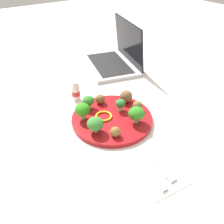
{
  "coord_description": "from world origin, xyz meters",
  "views": [
    {
      "loc": [
        0.53,
        -0.36,
        0.5
      ],
      "look_at": [
        0.0,
        0.0,
        0.04
      ],
      "focal_mm": 37.3,
      "sensor_mm": 36.0,
      "label": 1
    }
  ],
  "objects_px": {
    "broccoli_floret_mid_left": "(88,101)",
    "fork": "(161,167)",
    "meatball_far_rim": "(100,99)",
    "pepper_ring_far_rim": "(104,116)",
    "knife": "(150,172)",
    "broccoli_floret_mid_right": "(120,104)",
    "napkin": "(153,169)",
    "laptop": "(115,58)",
    "broccoli_floret_front_left": "(136,114)",
    "meatball_near_rim": "(126,96)",
    "meatball_front_right": "(115,132)",
    "meatball_center": "(138,106)",
    "broccoli_floret_center": "(95,124)",
    "broccoli_floret_near_rim": "(82,110)",
    "plate": "(112,118)",
    "yogurt_bottle": "(76,92)"
  },
  "relations": [
    {
      "from": "broccoli_floret_mid_right",
      "to": "meatball_far_rim",
      "type": "xyz_separation_m",
      "value": [
        -0.08,
        -0.03,
        -0.01
      ]
    },
    {
      "from": "fork",
      "to": "meatball_front_right",
      "type": "bearing_deg",
      "value": -168.33
    },
    {
      "from": "meatball_center",
      "to": "laptop",
      "type": "height_order",
      "value": "laptop"
    },
    {
      "from": "broccoli_floret_mid_left",
      "to": "fork",
      "type": "relative_size",
      "value": 0.41
    },
    {
      "from": "broccoli_floret_center",
      "to": "napkin",
      "type": "xyz_separation_m",
      "value": [
        0.21,
        0.06,
        -0.04
      ]
    },
    {
      "from": "plate",
      "to": "meatball_front_right",
      "type": "distance_m",
      "value": 0.1
    },
    {
      "from": "broccoli_floret_mid_right",
      "to": "knife",
      "type": "xyz_separation_m",
      "value": [
        0.27,
        -0.09,
        -0.04
      ]
    },
    {
      "from": "broccoli_floret_mid_right",
      "to": "yogurt_bottle",
      "type": "height_order",
      "value": "yogurt_bottle"
    },
    {
      "from": "broccoli_floret_center",
      "to": "meatball_far_rim",
      "type": "xyz_separation_m",
      "value": [
        -0.13,
        0.1,
        -0.01
      ]
    },
    {
      "from": "napkin",
      "to": "plate",
      "type": "bearing_deg",
      "value": 173.1
    },
    {
      "from": "meatball_center",
      "to": "pepper_ring_far_rim",
      "type": "height_order",
      "value": "meatball_center"
    },
    {
      "from": "meatball_front_right",
      "to": "plate",
      "type": "bearing_deg",
      "value": 151.76
    },
    {
      "from": "broccoli_floret_mid_left",
      "to": "meatball_far_rim",
      "type": "height_order",
      "value": "broccoli_floret_mid_left"
    },
    {
      "from": "pepper_ring_far_rim",
      "to": "napkin",
      "type": "relative_size",
      "value": 0.35
    },
    {
      "from": "knife",
      "to": "yogurt_bottle",
      "type": "height_order",
      "value": "yogurt_bottle"
    },
    {
      "from": "broccoli_floret_front_left",
      "to": "broccoli_floret_near_rim",
      "type": "bearing_deg",
      "value": -130.55
    },
    {
      "from": "broccoli_floret_mid_left",
      "to": "meatball_near_rim",
      "type": "height_order",
      "value": "broccoli_floret_mid_left"
    },
    {
      "from": "meatball_far_rim",
      "to": "pepper_ring_far_rim",
      "type": "bearing_deg",
      "value": -24.29
    },
    {
      "from": "broccoli_floret_front_left",
      "to": "fork",
      "type": "height_order",
      "value": "broccoli_floret_front_left"
    },
    {
      "from": "meatball_near_rim",
      "to": "yogurt_bottle",
      "type": "distance_m",
      "value": 0.2
    },
    {
      "from": "plate",
      "to": "meatball_near_rim",
      "type": "distance_m",
      "value": 0.11
    },
    {
      "from": "broccoli_floret_front_left",
      "to": "fork",
      "type": "xyz_separation_m",
      "value": [
        0.18,
        -0.06,
        -0.04
      ]
    },
    {
      "from": "broccoli_floret_near_rim",
      "to": "pepper_ring_far_rim",
      "type": "height_order",
      "value": "broccoli_floret_near_rim"
    },
    {
      "from": "broccoli_floret_mid_right",
      "to": "broccoli_floret_front_left",
      "type": "height_order",
      "value": "broccoli_floret_front_left"
    },
    {
      "from": "fork",
      "to": "knife",
      "type": "height_order",
      "value": "same"
    },
    {
      "from": "meatball_front_right",
      "to": "napkin",
      "type": "distance_m",
      "value": 0.16
    },
    {
      "from": "broccoli_floret_near_rim",
      "to": "laptop",
      "type": "xyz_separation_m",
      "value": [
        -0.32,
        0.35,
        -0.01
      ]
    },
    {
      "from": "plate",
      "to": "broccoli_floret_center",
      "type": "distance_m",
      "value": 0.1
    },
    {
      "from": "fork",
      "to": "laptop",
      "type": "bearing_deg",
      "value": 155.87
    },
    {
      "from": "broccoli_floret_center",
      "to": "broccoli_floret_near_rim",
      "type": "xyz_separation_m",
      "value": [
        -0.08,
        -0.0,
        0.01
      ]
    },
    {
      "from": "broccoli_floret_front_left",
      "to": "pepper_ring_far_rim",
      "type": "bearing_deg",
      "value": -139.07
    },
    {
      "from": "broccoli_floret_mid_left",
      "to": "laptop",
      "type": "xyz_separation_m",
      "value": [
        -0.27,
        0.31,
        -0.01
      ]
    },
    {
      "from": "meatball_front_right",
      "to": "pepper_ring_far_rim",
      "type": "bearing_deg",
      "value": 167.69
    },
    {
      "from": "broccoli_floret_mid_left",
      "to": "broccoli_floret_center",
      "type": "distance_m",
      "value": 0.13
    },
    {
      "from": "meatball_front_right",
      "to": "pepper_ring_far_rim",
      "type": "xyz_separation_m",
      "value": [
        -0.1,
        0.02,
        -0.01
      ]
    },
    {
      "from": "broccoli_floret_center",
      "to": "meatball_near_rim",
      "type": "bearing_deg",
      "value": 114.46
    },
    {
      "from": "broccoli_floret_front_left",
      "to": "meatball_near_rim",
      "type": "bearing_deg",
      "value": 158.18
    },
    {
      "from": "broccoli_floret_mid_left",
      "to": "meatball_front_right",
      "type": "height_order",
      "value": "broccoli_floret_mid_left"
    },
    {
      "from": "broccoli_floret_near_rim",
      "to": "meatball_front_right",
      "type": "relative_size",
      "value": 1.84
    },
    {
      "from": "broccoli_floret_center",
      "to": "fork",
      "type": "relative_size",
      "value": 0.44
    },
    {
      "from": "meatball_near_rim",
      "to": "yogurt_bottle",
      "type": "bearing_deg",
      "value": -136.35
    },
    {
      "from": "napkin",
      "to": "laptop",
      "type": "relative_size",
      "value": 0.47
    },
    {
      "from": "meatball_center",
      "to": "pepper_ring_far_rim",
      "type": "xyz_separation_m",
      "value": [
        -0.03,
        -0.12,
        -0.01
      ]
    },
    {
      "from": "meatball_center",
      "to": "fork",
      "type": "xyz_separation_m",
      "value": [
        0.24,
        -0.11,
        -0.03
      ]
    },
    {
      "from": "broccoli_floret_center",
      "to": "meatball_near_rim",
      "type": "height_order",
      "value": "broccoli_floret_center"
    },
    {
      "from": "plate",
      "to": "yogurt_bottle",
      "type": "distance_m",
      "value": 0.2
    },
    {
      "from": "broccoli_floret_mid_left",
      "to": "laptop",
      "type": "relative_size",
      "value": 0.13
    },
    {
      "from": "pepper_ring_far_rim",
      "to": "laptop",
      "type": "distance_m",
      "value": 0.45
    },
    {
      "from": "broccoli_floret_center",
      "to": "napkin",
      "type": "distance_m",
      "value": 0.22
    },
    {
      "from": "broccoli_floret_mid_left",
      "to": "yogurt_bottle",
      "type": "distance_m",
      "value": 0.1
    }
  ]
}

